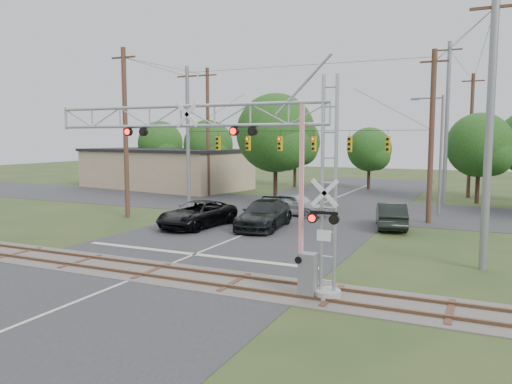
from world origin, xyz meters
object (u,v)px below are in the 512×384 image
at_px(crossing_gantry, 234,159).
at_px(sedan_silver, 295,204).
at_px(traffic_signal_span, 308,139).
at_px(streetlight, 439,149).
at_px(pickup_black, 197,214).
at_px(car_dark, 264,214).
at_px(commercial_building, 165,168).

relative_size(crossing_gantry, sedan_silver, 2.56).
xyz_separation_m(traffic_signal_span, streetlight, (8.74, 4.03, -0.73)).
bearing_deg(streetlight, sedan_silver, -154.47).
bearing_deg(pickup_black, crossing_gantry, -46.76).
bearing_deg(crossing_gantry, sedan_silver, 102.82).
bearing_deg(streetlight, traffic_signal_span, -155.24).
xyz_separation_m(pickup_black, car_dark, (4.08, 1.45, 0.05)).
height_order(traffic_signal_span, commercial_building, traffic_signal_span).
bearing_deg(pickup_black, commercial_building, 135.18).
bearing_deg(commercial_building, car_dark, -32.52).
distance_m(pickup_black, commercial_building, 26.22).
height_order(pickup_black, commercial_building, commercial_building).
bearing_deg(pickup_black, streetlight, 46.90).
distance_m(traffic_signal_span, streetlight, 9.65).
relative_size(car_dark, commercial_building, 0.30).
height_order(traffic_signal_span, sedan_silver, traffic_signal_span).
bearing_deg(commercial_building, pickup_black, -40.89).
xyz_separation_m(traffic_signal_span, pickup_black, (-4.81, -7.83, -4.83)).
distance_m(crossing_gantry, pickup_black, 13.90).
height_order(car_dark, commercial_building, commercial_building).
xyz_separation_m(traffic_signal_span, car_dark, (-0.72, -6.39, -4.79)).
relative_size(pickup_black, commercial_building, 0.29).
bearing_deg(traffic_signal_span, crossing_gantry, -79.85).
bearing_deg(car_dark, streetlight, 41.81).
bearing_deg(streetlight, commercial_building, 164.56).
height_order(crossing_gantry, streetlight, streetlight).
height_order(commercial_building, streetlight, streetlight).
xyz_separation_m(car_dark, commercial_building, (-20.74, 18.76, 1.36)).
relative_size(crossing_gantry, traffic_signal_span, 0.66).
height_order(pickup_black, streetlight, streetlight).
xyz_separation_m(pickup_black, commercial_building, (-16.65, 20.21, 1.41)).
distance_m(car_dark, sedan_silver, 5.88).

